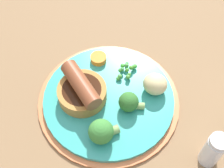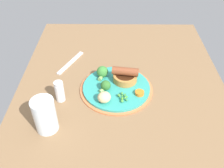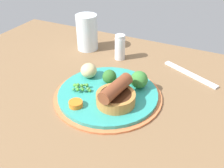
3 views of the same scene
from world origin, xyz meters
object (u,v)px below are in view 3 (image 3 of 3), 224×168
(broccoli_floret_far, at_px, (139,80))
(carrot_slice_1, at_px, (76,104))
(dinner_plate, at_px, (108,94))
(potato_chunk_0, at_px, (89,70))
(pea_pile, at_px, (81,87))
(drinking_glass, at_px, (87,32))
(broccoli_floret_near, at_px, (110,77))
(salt_shaker, at_px, (120,47))
(sausage_pudding, at_px, (116,95))
(fork, at_px, (190,74))

(broccoli_floret_far, relative_size, carrot_slice_1, 1.73)
(dinner_plate, relative_size, potato_chunk_0, 5.89)
(pea_pile, relative_size, broccoli_floret_far, 0.94)
(carrot_slice_1, distance_m, drinking_glass, 0.34)
(drinking_glass, bearing_deg, dinner_plate, -49.41)
(broccoli_floret_near, xyz_separation_m, potato_chunk_0, (-0.07, 0.00, 0.00))
(broccoli_floret_far, height_order, carrot_slice_1, broccoli_floret_far)
(pea_pile, xyz_separation_m, carrot_slice_1, (0.02, -0.06, -0.00))
(broccoli_floret_near, height_order, salt_shaker, salt_shaker)
(sausage_pudding, relative_size, pea_pile, 1.93)
(pea_pile, distance_m, potato_chunk_0, 0.07)
(sausage_pudding, relative_size, potato_chunk_0, 2.21)
(salt_shaker, bearing_deg, broccoli_floret_far, -50.79)
(broccoli_floret_far, bearing_deg, salt_shaker, 146.39)
(pea_pile, bearing_deg, dinner_plate, 18.52)
(salt_shaker, bearing_deg, sausage_pudding, -67.83)
(fork, relative_size, salt_shaker, 2.22)
(carrot_slice_1, relative_size, fork, 0.18)
(dinner_plate, relative_size, drinking_glass, 2.31)
(pea_pile, xyz_separation_m, salt_shaker, (0.01, 0.22, 0.02))
(sausage_pudding, xyz_separation_m, salt_shaker, (-0.10, 0.23, 0.00))
(broccoli_floret_far, relative_size, salt_shaker, 0.70)
(broccoli_floret_near, distance_m, salt_shaker, 0.17)
(broccoli_floret_far, bearing_deg, carrot_slice_1, -109.29)
(dinner_plate, bearing_deg, potato_chunk_0, 151.87)
(potato_chunk_0, height_order, drinking_glass, drinking_glass)
(broccoli_floret_far, relative_size, drinking_glass, 0.48)
(broccoli_floret_near, bearing_deg, sausage_pudding, -13.28)
(drinking_glass, distance_m, salt_shaker, 0.13)
(broccoli_floret_near, distance_m, potato_chunk_0, 0.07)
(sausage_pudding, xyz_separation_m, broccoli_floret_near, (-0.05, 0.07, -0.00))
(pea_pile, bearing_deg, potato_chunk_0, 102.58)
(sausage_pudding, relative_size, broccoli_floret_far, 1.82)
(salt_shaker, bearing_deg, dinner_plate, -73.89)
(potato_chunk_0, bearing_deg, broccoli_floret_near, -2.01)
(pea_pile, bearing_deg, fork, 43.27)
(carrot_slice_1, relative_size, drinking_glass, 0.28)
(carrot_slice_1, bearing_deg, drinking_glass, 115.85)
(broccoli_floret_far, height_order, potato_chunk_0, broccoli_floret_far)
(broccoli_floret_near, bearing_deg, drinking_glass, 175.41)
(sausage_pudding, bearing_deg, drinking_glass, 49.86)
(dinner_plate, bearing_deg, broccoli_floret_far, 42.21)
(sausage_pudding, bearing_deg, potato_chunk_0, 65.21)
(fork, height_order, salt_shaker, salt_shaker)
(pea_pile, distance_m, fork, 0.32)
(sausage_pudding, distance_m, pea_pile, 0.10)
(carrot_slice_1, bearing_deg, fork, 53.33)
(fork, bearing_deg, broccoli_floret_near, -112.98)
(broccoli_floret_far, bearing_deg, sausage_pudding, -87.69)
(broccoli_floret_far, xyz_separation_m, drinking_glass, (-0.25, 0.17, 0.02))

